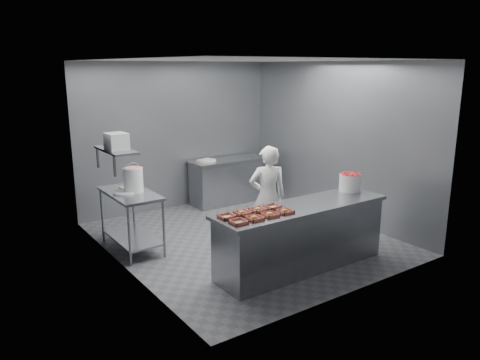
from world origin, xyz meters
The scene contains 24 objects.
floor centered at (0.00, 0.00, 0.00)m, with size 4.50×4.50×0.00m, color #4C4C51.
ceiling centered at (0.00, 0.00, 2.80)m, with size 4.50×4.50×0.00m, color white.
wall_back centered at (0.00, 2.25, 1.40)m, with size 4.00×0.04×2.80m, color slate.
wall_left centered at (-2.00, 0.00, 1.40)m, with size 0.04×4.50×2.80m, color slate.
wall_right centered at (2.00, 0.00, 1.40)m, with size 0.04×4.50×2.80m, color slate.
service_counter centered at (0.00, -1.35, 0.45)m, with size 2.60×0.70×0.90m.
prep_table centered at (-1.65, 0.60, 0.59)m, with size 0.60×1.20×0.90m.
back_counter centered at (0.90, 1.90, 0.45)m, with size 1.50×0.60×0.90m.
wall_shelf centered at (-1.82, 0.60, 1.55)m, with size 0.35×0.90×0.03m, color slate.
tray_0 centered at (-1.13, -1.48, 0.92)m, with size 0.19×0.18×0.04m.
tray_1 centered at (-0.89, -1.48, 0.92)m, with size 0.19×0.18×0.06m.
tray_2 centered at (-0.65, -1.48, 0.92)m, with size 0.19×0.18×0.06m.
tray_3 centered at (-0.41, -1.48, 0.92)m, with size 0.19×0.18×0.06m.
tray_4 centered at (-1.13, -1.22, 0.92)m, with size 0.19×0.18×0.04m.
tray_5 centered at (-0.89, -1.22, 0.92)m, with size 0.19×0.18×0.06m.
tray_6 centered at (-0.65, -1.22, 0.92)m, with size 0.19×0.18×0.06m.
tray_7 centered at (-0.41, -1.22, 0.92)m, with size 0.19×0.18×0.04m.
worker centered at (0.13, -0.43, 0.78)m, with size 0.57×0.38×1.57m, color white.
strawberry_tub centered at (1.08, -1.20, 1.04)m, with size 0.32×0.32×0.26m.
glaze_bucket centered at (-1.59, 0.58, 1.09)m, with size 0.30×0.29×0.44m.
bucket_lid centered at (-1.73, 0.60, 0.91)m, with size 0.34×0.34×0.03m, color white.
rag centered at (-1.62, 0.89, 0.91)m, with size 0.14×0.12×0.02m, color #CCB28C.
appliance centered at (-1.82, 0.56, 1.68)m, with size 0.27×0.31×0.23m, color gray.
paper_stack centered at (0.43, 1.90, 0.92)m, with size 0.30×0.22×0.05m, color silver.
Camera 1 is at (-4.11, -5.80, 2.72)m, focal length 35.00 mm.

